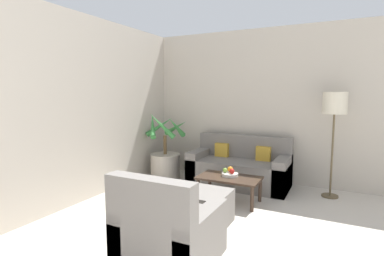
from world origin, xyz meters
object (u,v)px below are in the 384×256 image
Objects in this scene: potted_palm at (165,158)px; ottoman at (202,207)px; sofa_loveseat at (239,169)px; coffee_table at (229,180)px; apple_green at (225,170)px; orange_fruit at (230,169)px; armchair at (168,232)px; apple_red at (232,171)px; floor_lamp at (335,108)px; fruit_bowl at (230,174)px.

ottoman is at bearing -45.74° from potted_palm.
sofa_loveseat reaches higher than coffee_table.
apple_green is 0.84× the size of orange_fruit.
sofa_loveseat is at bearing 92.82° from apple_green.
armchair is 1.38× the size of ottoman.
sofa_loveseat reaches higher than apple_red.
coffee_table is at bearing 87.55° from ottoman.
orange_fruit is at bearing -149.58° from floor_lamp.
apple_green reaches higher than ottoman.
orange_fruit reaches higher than apple_green.
coffee_table is at bearing -145.65° from floor_lamp.
apple_red is (0.03, 0.03, 0.13)m from coffee_table.
floor_lamp is 21.08× the size of apple_red.
sofa_loveseat is at bearing 98.16° from fruit_bowl.
sofa_loveseat is 0.81m from fruit_bowl.
armchair is at bearing -86.77° from sofa_loveseat.
floor_lamp is 1.79m from orange_fruit.
armchair is (0.15, -2.57, -0.01)m from sofa_loveseat.
apple_green reaches higher than fruit_bowl.
ottoman reaches higher than coffee_table.
floor_lamp is 1.81× the size of armchair.
ottoman is at bearing -127.70° from floor_lamp.
potted_palm is 1.54m from apple_green.
orange_fruit is (-0.02, 0.06, 0.06)m from fruit_bowl.
coffee_table is 12.92× the size of apple_green.
floor_lamp reaches higher than sofa_loveseat.
apple_green is at bearing 172.37° from apple_red.
coffee_table is at bearing -81.13° from fruit_bowl.
sofa_loveseat reaches higher than orange_fruit.
floor_lamp is at bearing 4.92° from potted_palm.
potted_palm is 2.83m from armchair.
ottoman is (-0.03, -0.89, -0.19)m from fruit_bowl.
armchair is 0.89m from ottoman.
potted_palm is at bearing 122.51° from armchair.
fruit_bowl is 1.79m from armchair.
armchair is at bearing -88.97° from fruit_bowl.
orange_fruit is (1.47, -0.54, 0.09)m from potted_palm.
sofa_loveseat is 0.85m from coffee_table.
sofa_loveseat is 1.87× the size of coffee_table.
ottoman is (-0.01, -0.96, -0.25)m from orange_fruit.
floor_lamp is at bearing 52.30° from ottoman.
potted_palm is 1.39m from sofa_loveseat.
sofa_loveseat is at bearing 92.89° from ottoman.
potted_palm is 16.51× the size of apple_red.
coffee_table is (0.12, -0.84, 0.03)m from sofa_loveseat.
sofa_loveseat is 0.82m from apple_green.
fruit_bowl is 0.09m from apple_green.
fruit_bowl is at bearing 98.87° from coffee_table.
floor_lamp is at bearing 34.14° from apple_red.
fruit_bowl reaches higher than coffee_table.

